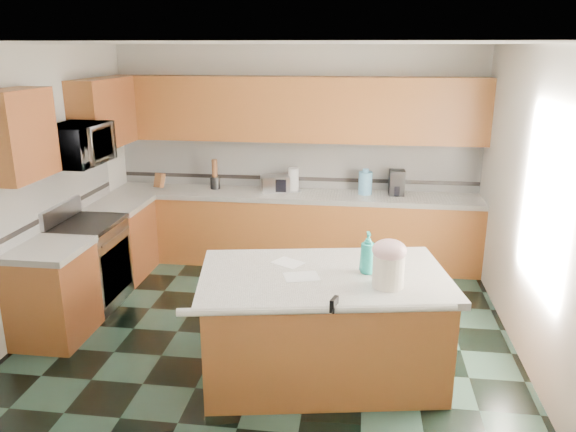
# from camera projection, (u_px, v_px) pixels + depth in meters

# --- Properties ---
(floor) EXTENTS (4.60, 4.60, 0.00)m
(floor) POSITION_uv_depth(u_px,v_px,m) (268.00, 338.00, 5.38)
(floor) COLOR black
(floor) RESTS_ON ground
(ceiling) EXTENTS (4.60, 4.60, 0.00)m
(ceiling) POSITION_uv_depth(u_px,v_px,m) (264.00, 43.00, 4.59)
(ceiling) COLOR white
(ceiling) RESTS_ON ground
(wall_back) EXTENTS (4.60, 0.04, 2.70)m
(wall_back) POSITION_uv_depth(u_px,v_px,m) (297.00, 154.00, 7.19)
(wall_back) COLOR silver
(wall_back) RESTS_ON ground
(wall_front) EXTENTS (4.60, 0.04, 2.70)m
(wall_front) POSITION_uv_depth(u_px,v_px,m) (187.00, 325.00, 2.78)
(wall_front) COLOR silver
(wall_front) RESTS_ON ground
(wall_left) EXTENTS (0.04, 4.60, 2.70)m
(wall_left) POSITION_uv_depth(u_px,v_px,m) (23.00, 193.00, 5.28)
(wall_left) COLOR silver
(wall_left) RESTS_ON ground
(wall_right) EXTENTS (0.04, 4.60, 2.70)m
(wall_right) POSITION_uv_depth(u_px,v_px,m) (539.00, 212.00, 4.69)
(wall_right) COLOR silver
(wall_right) RESTS_ON ground
(back_base_cab) EXTENTS (4.60, 0.60, 0.86)m
(back_base_cab) POSITION_uv_depth(u_px,v_px,m) (293.00, 230.00, 7.15)
(back_base_cab) COLOR #502613
(back_base_cab) RESTS_ON ground
(back_countertop) EXTENTS (4.60, 0.64, 0.06)m
(back_countertop) POSITION_uv_depth(u_px,v_px,m) (294.00, 195.00, 7.02)
(back_countertop) COLOR white
(back_countertop) RESTS_ON back_base_cab
(back_upper_cab) EXTENTS (4.60, 0.33, 0.78)m
(back_upper_cab) POSITION_uv_depth(u_px,v_px,m) (295.00, 109.00, 6.84)
(back_upper_cab) COLOR #502613
(back_upper_cab) RESTS_ON wall_back
(back_backsplash) EXTENTS (4.60, 0.02, 0.63)m
(back_backsplash) POSITION_uv_depth(u_px,v_px,m) (296.00, 164.00, 7.19)
(back_backsplash) COLOR silver
(back_backsplash) RESTS_ON back_countertop
(back_accent_band) EXTENTS (4.60, 0.01, 0.05)m
(back_accent_band) POSITION_uv_depth(u_px,v_px,m) (296.00, 178.00, 7.24)
(back_accent_band) COLOR black
(back_accent_band) RESTS_ON back_countertop
(left_base_cab_rear) EXTENTS (0.60, 0.82, 0.86)m
(left_base_cab_rear) POSITION_uv_depth(u_px,v_px,m) (121.00, 242.00, 6.73)
(left_base_cab_rear) COLOR #502613
(left_base_cab_rear) RESTS_ON ground
(left_counter_rear) EXTENTS (0.64, 0.82, 0.06)m
(left_counter_rear) POSITION_uv_depth(u_px,v_px,m) (118.00, 205.00, 6.59)
(left_counter_rear) COLOR white
(left_counter_rear) RESTS_ON left_base_cab_rear
(left_base_cab_front) EXTENTS (0.60, 0.72, 0.86)m
(left_base_cab_front) POSITION_uv_depth(u_px,v_px,m) (54.00, 295.00, 5.28)
(left_base_cab_front) COLOR #502613
(left_base_cab_front) RESTS_ON ground
(left_counter_front) EXTENTS (0.64, 0.72, 0.06)m
(left_counter_front) POSITION_uv_depth(u_px,v_px,m) (47.00, 249.00, 5.14)
(left_counter_front) COLOR white
(left_counter_front) RESTS_ON left_base_cab_front
(left_backsplash) EXTENTS (0.02, 2.30, 0.63)m
(left_backsplash) POSITION_uv_depth(u_px,v_px,m) (58.00, 191.00, 5.83)
(left_backsplash) COLOR silver
(left_backsplash) RESTS_ON wall_left
(left_accent_band) EXTENTS (0.01, 2.30, 0.05)m
(left_accent_band) POSITION_uv_depth(u_px,v_px,m) (61.00, 209.00, 5.89)
(left_accent_band) COLOR black
(left_accent_band) RESTS_ON wall_left
(left_upper_cab_rear) EXTENTS (0.33, 1.09, 0.78)m
(left_upper_cab_rear) POSITION_uv_depth(u_px,v_px,m) (103.00, 113.00, 6.44)
(left_upper_cab_rear) COLOR #502613
(left_upper_cab_rear) RESTS_ON wall_left
(left_upper_cab_front) EXTENTS (0.33, 0.72, 0.78)m
(left_upper_cab_front) POSITION_uv_depth(u_px,v_px,m) (18.00, 135.00, 4.86)
(left_upper_cab_front) COLOR #502613
(left_upper_cab_front) RESTS_ON wall_left
(range_body) EXTENTS (0.60, 0.76, 0.88)m
(range_body) POSITION_uv_depth(u_px,v_px,m) (90.00, 265.00, 5.98)
(range_body) COLOR #B7B7BC
(range_body) RESTS_ON ground
(range_oven_door) EXTENTS (0.02, 0.68, 0.55)m
(range_oven_door) POSITION_uv_depth(u_px,v_px,m) (116.00, 270.00, 5.95)
(range_oven_door) COLOR black
(range_oven_door) RESTS_ON range_body
(range_cooktop) EXTENTS (0.62, 0.78, 0.04)m
(range_cooktop) POSITION_uv_depth(u_px,v_px,m) (86.00, 224.00, 5.84)
(range_cooktop) COLOR black
(range_cooktop) RESTS_ON range_body
(range_handle) EXTENTS (0.02, 0.66, 0.02)m
(range_handle) POSITION_uv_depth(u_px,v_px,m) (116.00, 236.00, 5.84)
(range_handle) COLOR #B7B7BC
(range_handle) RESTS_ON range_body
(range_backguard) EXTENTS (0.06, 0.76, 0.18)m
(range_backguard) POSITION_uv_depth(u_px,v_px,m) (61.00, 212.00, 5.84)
(range_backguard) COLOR #B7B7BC
(range_backguard) RESTS_ON range_body
(microwave) EXTENTS (0.50, 0.73, 0.41)m
(microwave) POSITION_uv_depth(u_px,v_px,m) (77.00, 145.00, 5.60)
(microwave) COLOR #B7B7BC
(microwave) RESTS_ON wall_left
(island_base) EXTENTS (2.05, 1.39, 0.86)m
(island_base) POSITION_uv_depth(u_px,v_px,m) (323.00, 328.00, 4.66)
(island_base) COLOR #502613
(island_base) RESTS_ON ground
(island_top) EXTENTS (2.17, 1.51, 0.06)m
(island_top) POSITION_uv_depth(u_px,v_px,m) (324.00, 277.00, 4.53)
(island_top) COLOR white
(island_top) RESTS_ON island_base
(island_bullnose) EXTENTS (1.97, 0.41, 0.06)m
(island_bullnose) POSITION_uv_depth(u_px,v_px,m) (318.00, 310.00, 3.97)
(island_bullnose) COLOR white
(island_bullnose) RESTS_ON island_base
(treat_jar) EXTENTS (0.27, 0.27, 0.25)m
(treat_jar) POSITION_uv_depth(u_px,v_px,m) (388.00, 271.00, 4.25)
(treat_jar) COLOR white
(treat_jar) RESTS_ON island_top
(treat_jar_lid) EXTENTS (0.26, 0.26, 0.16)m
(treat_jar_lid) POSITION_uv_depth(u_px,v_px,m) (389.00, 250.00, 4.20)
(treat_jar_lid) COLOR beige
(treat_jar_lid) RESTS_ON treat_jar
(treat_jar_knob) EXTENTS (0.09, 0.03, 0.03)m
(treat_jar_knob) POSITION_uv_depth(u_px,v_px,m) (390.00, 243.00, 4.19)
(treat_jar_knob) COLOR tan
(treat_jar_knob) RESTS_ON treat_jar_lid
(treat_jar_knob_end_l) EXTENTS (0.05, 0.05, 0.05)m
(treat_jar_knob_end_l) POSITION_uv_depth(u_px,v_px,m) (384.00, 243.00, 4.19)
(treat_jar_knob_end_l) COLOR tan
(treat_jar_knob_end_l) RESTS_ON treat_jar_lid
(treat_jar_knob_end_r) EXTENTS (0.05, 0.05, 0.05)m
(treat_jar_knob_end_r) POSITION_uv_depth(u_px,v_px,m) (396.00, 244.00, 4.18)
(treat_jar_knob_end_r) COLOR tan
(treat_jar_knob_end_r) RESTS_ON treat_jar_lid
(soap_bottle_island) EXTENTS (0.15, 0.16, 0.34)m
(soap_bottle_island) POSITION_uv_depth(u_px,v_px,m) (368.00, 253.00, 4.49)
(soap_bottle_island) COLOR teal
(soap_bottle_island) RESTS_ON island_top
(paper_sheet_a) EXTENTS (0.32, 0.28, 0.00)m
(paper_sheet_a) POSITION_uv_depth(u_px,v_px,m) (301.00, 277.00, 4.46)
(paper_sheet_a) COLOR white
(paper_sheet_a) RESTS_ON island_top
(paper_sheet_b) EXTENTS (0.31, 0.28, 0.00)m
(paper_sheet_b) POSITION_uv_depth(u_px,v_px,m) (288.00, 263.00, 4.75)
(paper_sheet_b) COLOR white
(paper_sheet_b) RESTS_ON island_top
(clamp_body) EXTENTS (0.06, 0.11, 0.10)m
(clamp_body) POSITION_uv_depth(u_px,v_px,m) (334.00, 304.00, 3.96)
(clamp_body) COLOR black
(clamp_body) RESTS_ON island_top
(clamp_handle) EXTENTS (0.02, 0.07, 0.02)m
(clamp_handle) POSITION_uv_depth(u_px,v_px,m) (334.00, 311.00, 3.91)
(clamp_handle) COLOR black
(clamp_handle) RESTS_ON island_top
(knife_block) EXTENTS (0.14, 0.16, 0.21)m
(knife_block) POSITION_uv_depth(u_px,v_px,m) (159.00, 180.00, 7.25)
(knife_block) COLOR #472814
(knife_block) RESTS_ON back_countertop
(utensil_crock) EXTENTS (0.12, 0.12, 0.15)m
(utensil_crock) POSITION_uv_depth(u_px,v_px,m) (215.00, 183.00, 7.19)
(utensil_crock) COLOR black
(utensil_crock) RESTS_ON back_countertop
(utensil_bundle) EXTENTS (0.07, 0.07, 0.23)m
(utensil_bundle) POSITION_uv_depth(u_px,v_px,m) (215.00, 168.00, 7.13)
(utensil_bundle) COLOR #472814
(utensil_bundle) RESTS_ON utensil_crock
(toaster_oven) EXTENTS (0.40, 0.33, 0.20)m
(toaster_oven) POSITION_uv_depth(u_px,v_px,m) (275.00, 184.00, 7.06)
(toaster_oven) COLOR #B7B7BC
(toaster_oven) RESTS_ON back_countertop
(toaster_oven_door) EXTENTS (0.31, 0.01, 0.16)m
(toaster_oven_door) POSITION_uv_depth(u_px,v_px,m) (274.00, 186.00, 6.95)
(toaster_oven_door) COLOR black
(toaster_oven_door) RESTS_ON toaster_oven
(paper_towel) EXTENTS (0.13, 0.13, 0.29)m
(paper_towel) POSITION_uv_depth(u_px,v_px,m) (293.00, 180.00, 7.06)
(paper_towel) COLOR white
(paper_towel) RESTS_ON back_countertop
(paper_towel_base) EXTENTS (0.20, 0.20, 0.01)m
(paper_towel_base) POSITION_uv_depth(u_px,v_px,m) (293.00, 190.00, 7.10)
(paper_towel_base) COLOR #B7B7BC
(paper_towel_base) RESTS_ON back_countertop
(water_jug) EXTENTS (0.17, 0.17, 0.28)m
(water_jug) POSITION_uv_depth(u_px,v_px,m) (365.00, 183.00, 6.91)
(water_jug) COLOR #5EA4D3
(water_jug) RESTS_ON back_countertop
(water_jug_neck) EXTENTS (0.08, 0.08, 0.04)m
(water_jug_neck) POSITION_uv_depth(u_px,v_px,m) (366.00, 170.00, 6.87)
(water_jug_neck) COLOR #5EA4D3
(water_jug_neck) RESTS_ON water_jug
(coffee_maker) EXTENTS (0.19, 0.21, 0.31)m
(coffee_maker) POSITION_uv_depth(u_px,v_px,m) (397.00, 182.00, 6.88)
(coffee_maker) COLOR black
(coffee_maker) RESTS_ON back_countertop
(coffee_carafe) EXTENTS (0.13, 0.13, 0.13)m
(coffee_carafe) POSITION_uv_depth(u_px,v_px,m) (396.00, 191.00, 6.86)
(coffee_carafe) COLOR black
(coffee_carafe) RESTS_ON back_countertop
(soap_bottle_back) EXTENTS (0.12, 0.12, 0.23)m
(soap_bottle_back) POSITION_uv_depth(u_px,v_px,m) (395.00, 186.00, 6.86)
(soap_bottle_back) COLOR white
(soap_bottle_back) RESTS_ON back_countertop
(soap_back_cap) EXTENTS (0.02, 0.02, 0.03)m
(soap_back_cap) POSITION_uv_depth(u_px,v_px,m) (395.00, 176.00, 6.83)
(soap_back_cap) COLOR red
(soap_back_cap) RESTS_ON soap_bottle_back
(window_light_proxy) EXTENTS (0.02, 1.40, 1.10)m
(window_light_proxy) POSITION_uv_depth(u_px,v_px,m) (545.00, 201.00, 4.46)
(window_light_proxy) COLOR white
(window_light_proxy) RESTS_ON wall_right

